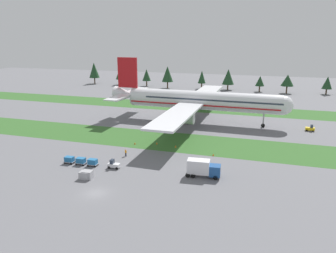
% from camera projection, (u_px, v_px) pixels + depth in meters
% --- Properties ---
extents(ground_plane, '(400.00, 400.00, 0.00)m').
position_uv_depth(ground_plane, '(96.00, 193.00, 59.03)').
color(ground_plane, slate).
extents(grass_strip_near, '(320.00, 16.47, 0.01)m').
position_uv_depth(grass_strip_near, '(156.00, 140.00, 89.63)').
color(grass_strip_near, '#336028').
rests_on(grass_strip_near, ground).
extents(grass_strip_far, '(320.00, 16.47, 0.01)m').
position_uv_depth(grass_strip_far, '(192.00, 107.00, 131.03)').
color(grass_strip_far, '#336028').
rests_on(grass_strip_far, ground).
extents(airliner, '(59.56, 73.06, 20.79)m').
position_uv_depth(airliner, '(197.00, 100.00, 106.41)').
color(airliner, silver).
rests_on(airliner, ground).
extents(baggage_tug, '(2.64, 1.38, 1.97)m').
position_uv_depth(baggage_tug, '(114.00, 165.00, 70.08)').
color(baggage_tug, silver).
rests_on(baggage_tug, ground).
extents(cargo_dolly_lead, '(2.24, 1.56, 1.55)m').
position_uv_depth(cargo_dolly_lead, '(93.00, 162.00, 71.33)').
color(cargo_dolly_lead, '#A3A3A8').
rests_on(cargo_dolly_lead, ground).
extents(cargo_dolly_second, '(2.24, 1.56, 1.55)m').
position_uv_depth(cargo_dolly_second, '(81.00, 161.00, 72.07)').
color(cargo_dolly_second, '#A3A3A8').
rests_on(cargo_dolly_second, ground).
extents(cargo_dolly_third, '(2.24, 1.56, 1.55)m').
position_uv_depth(cargo_dolly_third, '(69.00, 159.00, 72.81)').
color(cargo_dolly_third, '#A3A3A8').
rests_on(cargo_dolly_third, ground).
extents(catering_truck, '(7.13, 2.88, 3.58)m').
position_uv_depth(catering_truck, '(203.00, 168.00, 65.49)').
color(catering_truck, '#1E4C8E').
rests_on(catering_truck, ground).
extents(pushback_tractor, '(2.62, 1.34, 1.97)m').
position_uv_depth(pushback_tractor, '(310.00, 128.00, 97.82)').
color(pushback_tractor, yellow).
rests_on(pushback_tractor, ground).
extents(ground_crew_marshaller, '(0.36, 0.51, 1.74)m').
position_uv_depth(ground_crew_marshaller, '(203.00, 165.00, 69.52)').
color(ground_crew_marshaller, black).
rests_on(ground_crew_marshaller, ground).
extents(ground_crew_loader, '(0.52, 0.36, 1.74)m').
position_uv_depth(ground_crew_loader, '(126.00, 152.00, 77.13)').
color(ground_crew_loader, black).
rests_on(ground_crew_loader, ground).
extents(uld_container_0, '(2.12, 1.76, 1.64)m').
position_uv_depth(uld_container_0, '(87.00, 175.00, 64.94)').
color(uld_container_0, '#A3A3A8').
rests_on(uld_container_0, ground).
extents(uld_container_1, '(2.07, 1.69, 1.51)m').
position_uv_depth(uld_container_1, '(85.00, 175.00, 64.90)').
color(uld_container_1, '#A3A3A8').
rests_on(uld_container_1, ground).
extents(taxiway_marker_0, '(0.44, 0.44, 0.53)m').
position_uv_depth(taxiway_marker_0, '(157.00, 143.00, 85.88)').
color(taxiway_marker_0, orange).
rests_on(taxiway_marker_0, ground).
extents(taxiway_marker_1, '(0.44, 0.44, 0.54)m').
position_uv_depth(taxiway_marker_1, '(213.00, 155.00, 77.47)').
color(taxiway_marker_1, orange).
rests_on(taxiway_marker_1, ground).
extents(taxiway_marker_2, '(0.44, 0.44, 0.61)m').
position_uv_depth(taxiway_marker_2, '(135.00, 143.00, 85.76)').
color(taxiway_marker_2, orange).
rests_on(taxiway_marker_2, ground).
extents(taxiway_marker_3, '(0.44, 0.44, 0.57)m').
position_uv_depth(taxiway_marker_3, '(176.00, 146.00, 83.40)').
color(taxiway_marker_3, orange).
rests_on(taxiway_marker_3, ground).
extents(distant_tree_line, '(148.09, 11.64, 12.62)m').
position_uv_depth(distant_tree_line, '(201.00, 76.00, 175.66)').
color(distant_tree_line, '#4C3823').
rests_on(distant_tree_line, ground).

